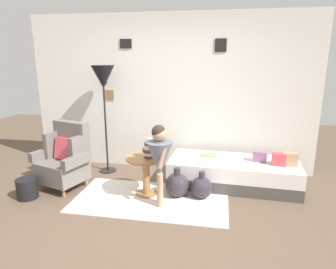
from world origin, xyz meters
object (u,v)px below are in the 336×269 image
(demijohn_far, at_px, (202,187))
(demijohn_near, at_px, (177,185))
(person_child, at_px, (160,156))
(floor_lamp, at_px, (103,81))
(magazine_basket, at_px, (27,189))
(vase_striped, at_px, (149,150))
(daybed, at_px, (233,173))
(side_table, at_px, (146,168))
(armchair, at_px, (65,158))
(book_on_daybed, at_px, (209,155))

(demijohn_far, bearing_deg, demijohn_near, -178.00)
(person_child, distance_m, demijohn_near, 0.63)
(floor_lamp, relative_size, person_child, 1.63)
(person_child, bearing_deg, magazine_basket, -176.68)
(vase_striped, bearing_deg, daybed, 25.71)
(person_child, bearing_deg, vase_striped, 125.69)
(floor_lamp, bearing_deg, side_table, -41.14)
(person_child, distance_m, demijohn_far, 0.81)
(demijohn_near, xyz_separation_m, demijohn_far, (0.34, 0.01, -0.02))
(armchair, relative_size, vase_striped, 3.49)
(vase_striped, bearing_deg, person_child, -54.31)
(person_child, distance_m, book_on_daybed, 1.17)
(armchair, distance_m, book_on_daybed, 2.18)
(person_child, bearing_deg, demijohn_far, 31.83)
(daybed, distance_m, side_table, 1.35)
(armchair, bearing_deg, book_on_daybed, 16.27)
(vase_striped, relative_size, demijohn_far, 0.71)
(side_table, relative_size, floor_lamp, 0.32)
(armchair, bearing_deg, demijohn_near, -1.73)
(floor_lamp, bearing_deg, magazine_basket, -121.75)
(demijohn_near, bearing_deg, magazine_basket, -168.37)
(demijohn_far, bearing_deg, person_child, -148.17)
(side_table, bearing_deg, daybed, 24.12)
(armchair, xyz_separation_m, floor_lamp, (0.38, 0.69, 1.09))
(daybed, distance_m, demijohn_far, 0.68)
(armchair, xyz_separation_m, demijohn_near, (1.69, -0.05, -0.27))
(book_on_daybed, distance_m, magazine_basket, 2.67)
(daybed, distance_m, magazine_basket, 2.97)
(demijohn_near, xyz_separation_m, magazine_basket, (-2.03, -0.42, -0.03))
(side_table, bearing_deg, book_on_daybed, 39.19)
(armchair, xyz_separation_m, book_on_daybed, (2.09, 0.61, -0.02))
(armchair, relative_size, book_on_daybed, 4.41)
(armchair, bearing_deg, demijohn_far, -1.11)
(side_table, bearing_deg, person_child, -48.55)
(demijohn_near, relative_size, demijohn_far, 1.09)
(armchair, distance_m, daybed, 2.53)
(daybed, relative_size, floor_lamp, 1.09)
(daybed, xyz_separation_m, demijohn_far, (-0.44, -0.51, -0.04))
(demijohn_near, bearing_deg, person_child, -119.87)
(side_table, height_order, book_on_daybed, side_table)
(person_child, bearing_deg, book_on_daybed, 59.27)
(armchair, bearing_deg, vase_striped, -3.65)
(side_table, height_order, magazine_basket, side_table)
(magazine_basket, bearing_deg, daybed, 18.54)
(vase_striped, bearing_deg, armchair, 176.35)
(daybed, xyz_separation_m, floor_lamp, (-2.09, 0.22, 1.33))
(demijohn_far, bearing_deg, book_on_daybed, 84.86)
(daybed, relative_size, demijohn_far, 4.99)
(armchair, distance_m, floor_lamp, 1.35)
(armchair, height_order, magazine_basket, armchair)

